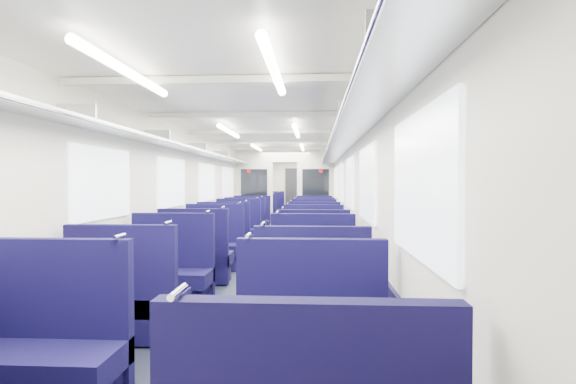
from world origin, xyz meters
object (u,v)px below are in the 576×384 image
at_px(end_door, 294,192).
at_px(seat_19, 314,223).
at_px(seat_3, 311,357).
at_px(seat_12, 225,240).
at_px(seat_24, 268,212).
at_px(seat_27, 314,210).
at_px(seat_6, 170,276).
at_px(seat_26, 272,210).
at_px(seat_4, 128,304).
at_px(seat_17, 314,227).
at_px(seat_21, 314,217).
at_px(seat_25, 314,212).
at_px(seat_10, 213,248).
at_px(bulkhead, 285,189).
at_px(seat_13, 314,240).
at_px(seat_11, 313,250).
at_px(seat_9, 313,262).
at_px(seat_16, 246,227).
at_px(seat_2, 47,357).
at_px(seat_14, 238,232).
at_px(seat_8, 196,259).
at_px(seat_22, 265,214).
at_px(seat_5, 312,308).
at_px(seat_23, 314,215).
at_px(seat_18, 252,223).
at_px(seat_20, 261,217).

relative_size(end_door, seat_19, 1.82).
distance_m(seat_3, seat_12, 5.79).
height_order(seat_24, seat_27, same).
height_order(seat_6, seat_26, same).
xyz_separation_m(seat_4, seat_17, (1.66, 6.91, 0.00)).
bearing_deg(seat_21, seat_25, 90.00).
bearing_deg(seat_12, seat_24, 90.00).
bearing_deg(seat_10, bulkhead, 81.31).
relative_size(seat_13, seat_26, 1.00).
height_order(seat_6, seat_11, same).
bearing_deg(seat_13, seat_9, -90.00).
bearing_deg(seat_6, seat_16, 90.00).
relative_size(seat_4, seat_24, 1.00).
height_order(bulkhead, seat_6, bulkhead).
height_order(seat_2, seat_14, same).
xyz_separation_m(seat_14, seat_16, (0.00, 1.17, 0.00)).
height_order(seat_4, seat_11, same).
height_order(bulkhead, seat_2, bulkhead).
xyz_separation_m(bulkhead, seat_11, (0.83, -5.59, -0.90)).
height_order(seat_3, seat_27, same).
bearing_deg(seat_4, seat_13, 69.70).
bearing_deg(seat_24, seat_13, -77.87).
xyz_separation_m(seat_21, seat_24, (-1.66, 2.23, 0.00)).
height_order(end_door, seat_21, end_door).
xyz_separation_m(seat_3, seat_8, (-1.66, 3.47, 0.00)).
relative_size(seat_6, seat_24, 1.00).
xyz_separation_m(seat_4, seat_8, (0.00, 2.33, 0.00)).
distance_m(seat_10, seat_14, 2.35).
bearing_deg(seat_22, seat_4, -90.00).
distance_m(seat_5, seat_14, 6.03).
distance_m(seat_10, seat_19, 4.87).
bearing_deg(seat_19, seat_26, 106.74).
xyz_separation_m(bulkhead, seat_27, (0.83, 4.61, -0.90)).
xyz_separation_m(seat_19, seat_23, (0.00, 3.10, 0.00)).
relative_size(end_door, seat_23, 1.82).
bearing_deg(bulkhead, seat_27, 79.80).
relative_size(seat_11, seat_25, 1.00).
relative_size(seat_10, seat_24, 1.00).
distance_m(seat_11, seat_16, 4.04).
bearing_deg(seat_18, seat_6, -90.00).
xyz_separation_m(seat_17, seat_26, (-1.66, 6.60, 0.00)).
xyz_separation_m(seat_9, seat_10, (-1.66, 1.21, 0.00)).
bearing_deg(seat_5, seat_2, -144.31).
bearing_deg(seat_24, seat_9, -80.58).
bearing_deg(seat_18, end_door, 83.12).
relative_size(seat_6, seat_20, 1.00).
relative_size(end_door, seat_20, 1.82).
xyz_separation_m(seat_8, seat_17, (1.66, 4.58, 0.00)).
bearing_deg(seat_2, seat_8, 90.00).
height_order(seat_4, seat_24, same).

